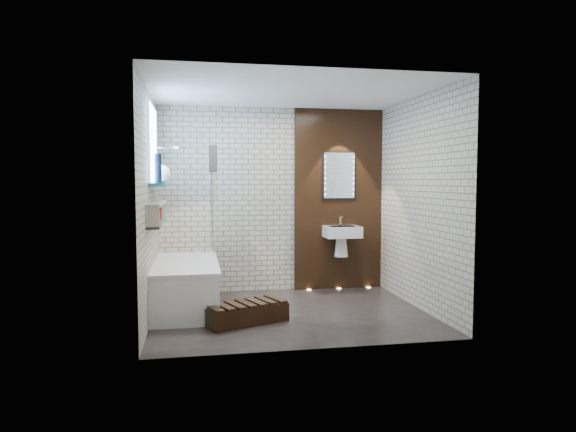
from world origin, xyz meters
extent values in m
plane|color=black|center=(0.00, 0.00, 0.00)|extent=(3.20, 3.20, 0.00)
cube|color=#B7AC91|center=(0.00, 1.30, 1.30)|extent=(3.20, 0.04, 2.60)
cube|color=#B7AC91|center=(0.00, -1.30, 1.30)|extent=(3.20, 0.04, 2.60)
cube|color=#B7AC91|center=(-1.60, 0.00, 1.30)|extent=(0.04, 2.60, 2.60)
cube|color=#B7AC91|center=(1.60, 0.00, 1.30)|extent=(0.04, 2.60, 2.60)
plane|color=white|center=(0.00, 0.00, 2.60)|extent=(3.20, 3.20, 0.00)
cube|color=black|center=(0.95, 1.27, 1.30)|extent=(1.30, 0.06, 2.60)
cube|color=#7FADE0|center=(-1.59, 0.35, 2.00)|extent=(0.03, 1.00, 0.90)
cube|color=teal|center=(-1.51, 0.35, 1.53)|extent=(0.18, 1.00, 0.04)
cube|color=teal|center=(-1.53, 0.15, 1.08)|extent=(0.14, 1.30, 0.03)
cube|color=#B2A899|center=(-1.53, 0.15, 1.32)|extent=(0.14, 1.30, 0.03)
cube|color=#B2A899|center=(-1.53, -0.48, 1.20)|extent=(0.14, 0.03, 0.26)
cube|color=#B2A899|center=(-1.53, 0.79, 1.20)|extent=(0.14, 0.03, 0.26)
cube|color=white|center=(-1.23, 0.45, 0.28)|extent=(0.75, 1.70, 0.55)
cube|color=white|center=(-1.23, 0.45, 0.57)|extent=(0.79, 1.74, 0.03)
cylinder|color=silver|center=(-1.08, 1.18, 0.64)|extent=(0.04, 0.04, 0.12)
cube|color=white|center=(-0.87, 0.89, 1.28)|extent=(0.01, 0.78, 1.40)
cube|color=#282320|center=(-0.87, 0.71, 1.85)|extent=(0.10, 0.26, 0.34)
cylinder|color=silver|center=(-1.30, 0.95, 2.00)|extent=(0.18, 0.18, 0.02)
cube|color=white|center=(0.95, 1.06, 0.85)|extent=(0.50, 0.36, 0.16)
cone|color=white|center=(0.95, 1.11, 0.63)|extent=(0.20, 0.20, 0.28)
cylinder|color=silver|center=(0.95, 1.16, 1.00)|extent=(0.03, 0.03, 0.14)
cube|color=black|center=(0.95, 1.24, 1.65)|extent=(0.50, 0.02, 0.70)
cube|color=silver|center=(0.95, 1.23, 1.65)|extent=(0.45, 0.01, 0.65)
cube|color=black|center=(-0.56, -0.30, 0.10)|extent=(0.99, 0.71, 0.20)
cylinder|color=maroon|center=(-1.53, 0.55, 1.17)|extent=(0.06, 0.06, 0.14)
cylinder|color=#B0731B|center=(-1.53, -0.11, 1.14)|extent=(0.04, 0.04, 0.09)
cylinder|color=maroon|center=(-1.53, 0.28, 1.15)|extent=(0.06, 0.06, 0.10)
cylinder|color=maroon|center=(-1.53, -0.23, 1.16)|extent=(0.05, 0.05, 0.11)
cylinder|color=#121D33|center=(-1.50, 0.62, 1.65)|extent=(0.08, 0.08, 0.19)
sphere|color=white|center=(-1.50, 0.52, 1.66)|extent=(0.22, 0.22, 0.22)
cylinder|color=#121D33|center=(-1.50, 0.01, 1.71)|extent=(0.08, 0.08, 0.32)
cylinder|color=#FFD899|center=(0.50, 1.20, 0.01)|extent=(0.06, 0.06, 0.01)
cylinder|color=#FFD899|center=(0.95, 1.20, 0.01)|extent=(0.06, 0.06, 0.01)
cylinder|color=#FFD899|center=(1.40, 1.20, 0.01)|extent=(0.06, 0.06, 0.01)
camera|label=1|loc=(-1.09, -5.80, 1.57)|focal=31.43mm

